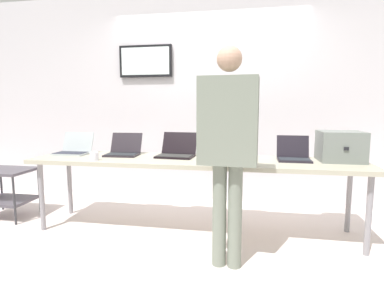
% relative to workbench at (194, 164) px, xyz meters
% --- Properties ---
extents(ground, '(8.00, 8.00, 0.04)m').
position_rel_workbench_xyz_m(ground, '(0.00, 0.00, -0.72)').
color(ground, silver).
extents(back_wall, '(8.00, 0.11, 2.78)m').
position_rel_workbench_xyz_m(back_wall, '(-0.01, 1.13, 0.69)').
color(back_wall, silver).
rests_on(back_wall, ground).
extents(workbench, '(3.29, 0.70, 0.75)m').
position_rel_workbench_xyz_m(workbench, '(0.00, 0.00, 0.00)').
color(workbench, '#B1AA94').
rests_on(workbench, ground).
extents(equipment_box, '(0.39, 0.36, 0.29)m').
position_rel_workbench_xyz_m(equipment_box, '(1.40, 0.13, 0.19)').
color(equipment_box, slate).
rests_on(equipment_box, workbench).
extents(laptop_station_0, '(0.36, 0.31, 0.23)m').
position_rel_workbench_xyz_m(laptop_station_0, '(-1.38, 0.10, 0.10)').
color(laptop_station_0, '#AFB7BB').
rests_on(laptop_station_0, workbench).
extents(laptop_station_1, '(0.36, 0.34, 0.23)m').
position_rel_workbench_xyz_m(laptop_station_1, '(-0.80, 0.12, 0.10)').
color(laptop_station_1, '#282228').
rests_on(laptop_station_1, workbench).
extents(laptop_station_2, '(0.40, 0.37, 0.24)m').
position_rel_workbench_xyz_m(laptop_station_2, '(-0.21, 0.12, 0.10)').
color(laptop_station_2, black).
rests_on(laptop_station_2, workbench).
extents(laptop_station_3, '(0.35, 0.31, 0.27)m').
position_rel_workbench_xyz_m(laptop_station_3, '(0.36, 0.12, 0.11)').
color(laptop_station_3, black).
rests_on(laptop_station_3, workbench).
extents(laptop_station_4, '(0.31, 0.29, 0.23)m').
position_rel_workbench_xyz_m(laptop_station_4, '(0.97, 0.10, 0.10)').
color(laptop_station_4, '#241F28').
rests_on(laptop_station_4, workbench).
extents(person, '(0.46, 0.61, 1.71)m').
position_rel_workbench_xyz_m(person, '(0.37, -0.62, 0.34)').
color(person, gray).
rests_on(person, ground).
extents(coffee_mug, '(0.08, 0.08, 0.08)m').
position_rel_workbench_xyz_m(coffee_mug, '(-0.95, -0.25, 0.09)').
color(coffee_mug, white).
rests_on(coffee_mug, workbench).
extents(storage_cart, '(0.56, 0.44, 0.56)m').
position_rel_workbench_xyz_m(storage_cart, '(-2.19, 0.02, -0.33)').
color(storage_cart, '#4B454E').
rests_on(storage_cart, ground).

